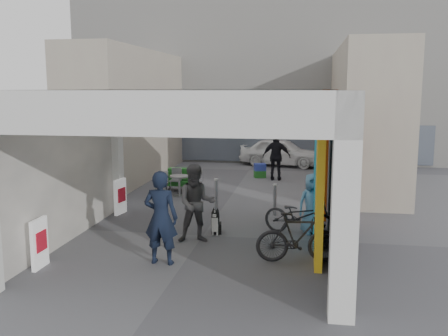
% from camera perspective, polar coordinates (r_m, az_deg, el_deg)
% --- Properties ---
extents(ground, '(90.00, 90.00, 0.00)m').
position_cam_1_polar(ground, '(12.22, -2.40, -7.72)').
color(ground, '#535358').
rests_on(ground, ground).
extents(arcade_canopy, '(6.40, 6.45, 6.40)m').
position_cam_1_polar(arcade_canopy, '(10.86, -0.57, 2.59)').
color(arcade_canopy, silver).
rests_on(arcade_canopy, ground).
extents(far_building, '(18.00, 4.08, 8.00)m').
position_cam_1_polar(far_building, '(25.56, 4.00, 10.09)').
color(far_building, silver).
rests_on(far_building, ground).
extents(plaza_bldg_left, '(2.00, 9.00, 5.00)m').
position_cam_1_polar(plaza_bldg_left, '(20.19, -10.72, 6.00)').
color(plaza_bldg_left, '#A19A85').
rests_on(plaza_bldg_left, ground).
extents(plaza_bldg_right, '(2.00, 9.00, 5.00)m').
position_cam_1_polar(plaza_bldg_right, '(19.10, 15.71, 5.65)').
color(plaza_bldg_right, '#A19A85').
rests_on(plaza_bldg_right, ground).
extents(bollard_left, '(0.09, 0.09, 0.84)m').
position_cam_1_polar(bollard_left, '(14.64, -6.82, -3.25)').
color(bollard_left, '#909398').
rests_on(bollard_left, ground).
extents(bollard_center, '(0.09, 0.09, 0.96)m').
position_cam_1_polar(bollard_center, '(14.30, -0.91, -3.22)').
color(bollard_center, '#909398').
rests_on(bollard_center, ground).
extents(bollard_right, '(0.09, 0.09, 0.87)m').
position_cam_1_polar(bollard_right, '(14.10, 5.84, -3.65)').
color(bollard_right, '#909398').
rests_on(bollard_right, ground).
extents(advert_board_near, '(0.10, 0.55, 1.00)m').
position_cam_1_polar(advert_board_near, '(10.61, -20.32, -8.05)').
color(advert_board_near, silver).
rests_on(advert_board_near, ground).
extents(advert_board_far, '(0.18, 0.56, 1.00)m').
position_cam_1_polar(advert_board_far, '(14.45, -11.76, -3.19)').
color(advert_board_far, silver).
rests_on(advert_board_far, ground).
extents(cafe_set, '(1.37, 1.11, 0.83)m').
position_cam_1_polar(cafe_set, '(16.85, -5.24, -2.03)').
color(cafe_set, '#96969A').
rests_on(cafe_set, ground).
extents(produce_stand, '(1.16, 0.63, 0.76)m').
position_cam_1_polar(produce_stand, '(17.49, -4.90, -1.59)').
color(produce_stand, black).
rests_on(produce_stand, ground).
extents(crate_stack, '(0.53, 0.46, 0.56)m').
position_cam_1_polar(crate_stack, '(20.01, 4.12, -0.29)').
color(crate_stack, '#18561B').
rests_on(crate_stack, ground).
extents(border_collie, '(0.24, 0.48, 0.66)m').
position_cam_1_polar(border_collie, '(12.28, -0.94, -6.35)').
color(border_collie, black).
rests_on(border_collie, ground).
extents(man_with_dog, '(0.72, 0.49, 1.92)m').
position_cam_1_polar(man_with_dog, '(10.16, -7.22, -5.64)').
color(man_with_dog, black).
rests_on(man_with_dog, ground).
extents(man_back_turned, '(1.02, 0.87, 1.82)m').
position_cam_1_polar(man_back_turned, '(11.53, -3.17, -4.06)').
color(man_back_turned, '#444447').
rests_on(man_back_turned, ground).
extents(man_elderly, '(0.85, 0.71, 1.49)m').
position_cam_1_polar(man_elderly, '(12.41, 10.06, -4.02)').
color(man_elderly, '#5E93B7').
rests_on(man_elderly, ground).
extents(man_crates, '(1.08, 0.45, 1.85)m').
position_cam_1_polar(man_crates, '(19.38, 6.01, 1.30)').
color(man_crates, black).
rests_on(man_crates, ground).
extents(bicycle_front, '(1.93, 1.27, 0.96)m').
position_cam_1_polar(bicycle_front, '(12.22, 8.62, -5.47)').
color(bicycle_front, black).
rests_on(bicycle_front, ground).
extents(bicycle_rear, '(1.79, 0.75, 1.04)m').
position_cam_1_polar(bicycle_rear, '(10.40, 8.48, -7.84)').
color(bicycle_rear, black).
rests_on(bicycle_rear, ground).
extents(white_van, '(3.99, 2.25, 1.28)m').
position_cam_1_polar(white_van, '(23.16, 6.55, 1.85)').
color(white_van, white).
rests_on(white_van, ground).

